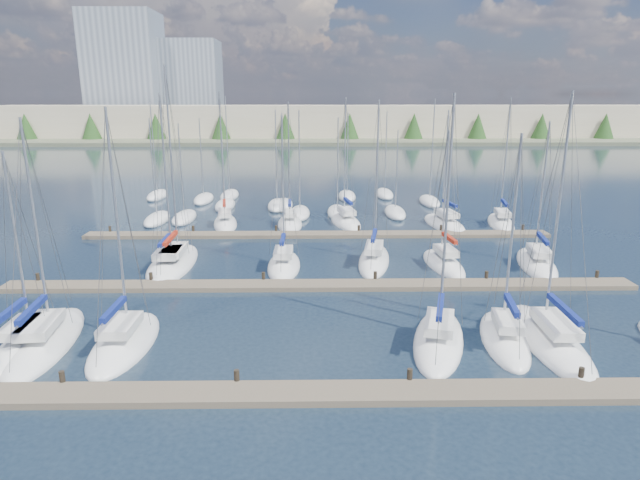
{
  "coord_description": "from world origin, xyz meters",
  "views": [
    {
      "loc": [
        -0.47,
        -19.22,
        13.09
      ],
      "look_at": [
        0.0,
        14.0,
        4.0
      ],
      "focal_mm": 30.0,
      "sensor_mm": 36.0,
      "label": 1
    }
  ],
  "objects_px": {
    "sailboat_r": "(501,223)",
    "sailboat_q": "(444,224)",
    "sailboat_e": "(504,339)",
    "sailboat_k": "(374,260)",
    "sailboat_h": "(170,266)",
    "sailboat_o": "(290,223)",
    "sailboat_d": "(439,339)",
    "sailboat_j": "(284,265)",
    "sailboat_m": "(537,264)",
    "sailboat_l": "(444,264)",
    "sailboat_p": "(346,221)",
    "sailboat_n": "(225,223)",
    "sailboat_f": "(549,340)",
    "sailboat_a": "(26,344)",
    "sailboat_i": "(176,262)",
    "sailboat_b": "(46,342)",
    "sailboat_c": "(125,342)"
  },
  "relations": [
    {
      "from": "sailboat_r",
      "to": "sailboat_k",
      "type": "bearing_deg",
      "value": -129.2
    },
    {
      "from": "sailboat_a",
      "to": "sailboat_q",
      "type": "xyz_separation_m",
      "value": [
        28.94,
        27.1,
        -0.01
      ]
    },
    {
      "from": "sailboat_p",
      "to": "sailboat_j",
      "type": "bearing_deg",
      "value": -120.52
    },
    {
      "from": "sailboat_p",
      "to": "sailboat_c",
      "type": "bearing_deg",
      "value": -125.23
    },
    {
      "from": "sailboat_p",
      "to": "sailboat_f",
      "type": "relative_size",
      "value": 0.97
    },
    {
      "from": "sailboat_a",
      "to": "sailboat_q",
      "type": "distance_m",
      "value": 39.65
    },
    {
      "from": "sailboat_c",
      "to": "sailboat_d",
      "type": "bearing_deg",
      "value": 0.57
    },
    {
      "from": "sailboat_k",
      "to": "sailboat_h",
      "type": "distance_m",
      "value": 16.1
    },
    {
      "from": "sailboat_e",
      "to": "sailboat_l",
      "type": "height_order",
      "value": "sailboat_e"
    },
    {
      "from": "sailboat_i",
      "to": "sailboat_l",
      "type": "distance_m",
      "value": 21.17
    },
    {
      "from": "sailboat_i",
      "to": "sailboat_m",
      "type": "bearing_deg",
      "value": -2.59
    },
    {
      "from": "sailboat_m",
      "to": "sailboat_q",
      "type": "relative_size",
      "value": 0.96
    },
    {
      "from": "sailboat_r",
      "to": "sailboat_f",
      "type": "xyz_separation_m",
      "value": [
        -6.68,
        -27.25,
        -0.01
      ]
    },
    {
      "from": "sailboat_d",
      "to": "sailboat_h",
      "type": "relative_size",
      "value": 1.0
    },
    {
      "from": "sailboat_m",
      "to": "sailboat_f",
      "type": "distance_m",
      "value": 14.3
    },
    {
      "from": "sailboat_b",
      "to": "sailboat_d",
      "type": "distance_m",
      "value": 21.28
    },
    {
      "from": "sailboat_j",
      "to": "sailboat_k",
      "type": "bearing_deg",
      "value": 10.48
    },
    {
      "from": "sailboat_r",
      "to": "sailboat_b",
      "type": "bearing_deg",
      "value": -131.51
    },
    {
      "from": "sailboat_f",
      "to": "sailboat_a",
      "type": "relative_size",
      "value": 1.26
    },
    {
      "from": "sailboat_n",
      "to": "sailboat_h",
      "type": "bearing_deg",
      "value": -107.37
    },
    {
      "from": "sailboat_f",
      "to": "sailboat_h",
      "type": "height_order",
      "value": "sailboat_f"
    },
    {
      "from": "sailboat_m",
      "to": "sailboat_j",
      "type": "height_order",
      "value": "sailboat_j"
    },
    {
      "from": "sailboat_q",
      "to": "sailboat_r",
      "type": "bearing_deg",
      "value": -5.42
    },
    {
      "from": "sailboat_n",
      "to": "sailboat_j",
      "type": "bearing_deg",
      "value": -73.45
    },
    {
      "from": "sailboat_e",
      "to": "sailboat_k",
      "type": "height_order",
      "value": "sailboat_k"
    },
    {
      "from": "sailboat_e",
      "to": "sailboat_h",
      "type": "distance_m",
      "value": 25.27
    },
    {
      "from": "sailboat_j",
      "to": "sailboat_m",
      "type": "bearing_deg",
      "value": 0.82
    },
    {
      "from": "sailboat_i",
      "to": "sailboat_h",
      "type": "distance_m",
      "value": 0.86
    },
    {
      "from": "sailboat_b",
      "to": "sailboat_p",
      "type": "height_order",
      "value": "sailboat_p"
    },
    {
      "from": "sailboat_n",
      "to": "sailboat_k",
      "type": "bearing_deg",
      "value": -51.73
    },
    {
      "from": "sailboat_j",
      "to": "sailboat_a",
      "type": "bearing_deg",
      "value": -133.65
    },
    {
      "from": "sailboat_e",
      "to": "sailboat_i",
      "type": "bearing_deg",
      "value": 155.57
    },
    {
      "from": "sailboat_d",
      "to": "sailboat_i",
      "type": "bearing_deg",
      "value": 157.08
    },
    {
      "from": "sailboat_n",
      "to": "sailboat_h",
      "type": "xyz_separation_m",
      "value": [
        -2.06,
        -14.16,
        -0.02
      ]
    },
    {
      "from": "sailboat_r",
      "to": "sailboat_j",
      "type": "relative_size",
      "value": 1.1
    },
    {
      "from": "sailboat_j",
      "to": "sailboat_r",
      "type": "bearing_deg",
      "value": 32.97
    },
    {
      "from": "sailboat_d",
      "to": "sailboat_a",
      "type": "distance_m",
      "value": 22.19
    },
    {
      "from": "sailboat_b",
      "to": "sailboat_e",
      "type": "distance_m",
      "value": 24.9
    },
    {
      "from": "sailboat_c",
      "to": "sailboat_i",
      "type": "bearing_deg",
      "value": 92.98
    },
    {
      "from": "sailboat_o",
      "to": "sailboat_r",
      "type": "bearing_deg",
      "value": -2.64
    },
    {
      "from": "sailboat_o",
      "to": "sailboat_k",
      "type": "bearing_deg",
      "value": -62.57
    },
    {
      "from": "sailboat_f",
      "to": "sailboat_c",
      "type": "bearing_deg",
      "value": -178.18
    },
    {
      "from": "sailboat_b",
      "to": "sailboat_n",
      "type": "bearing_deg",
      "value": 72.29
    },
    {
      "from": "sailboat_r",
      "to": "sailboat_q",
      "type": "relative_size",
      "value": 1.1
    },
    {
      "from": "sailboat_d",
      "to": "sailboat_a",
      "type": "xyz_separation_m",
      "value": [
        -22.19,
        -0.28,
        -0.0
      ]
    },
    {
      "from": "sailboat_p",
      "to": "sailboat_a",
      "type": "relative_size",
      "value": 1.22
    },
    {
      "from": "sailboat_b",
      "to": "sailboat_d",
      "type": "height_order",
      "value": "sailboat_d"
    },
    {
      "from": "sailboat_k",
      "to": "sailboat_h",
      "type": "height_order",
      "value": "sailboat_h"
    },
    {
      "from": "sailboat_d",
      "to": "sailboat_h",
      "type": "bearing_deg",
      "value": 159.15
    },
    {
      "from": "sailboat_p",
      "to": "sailboat_o",
      "type": "bearing_deg",
      "value": 179.47
    }
  ]
}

